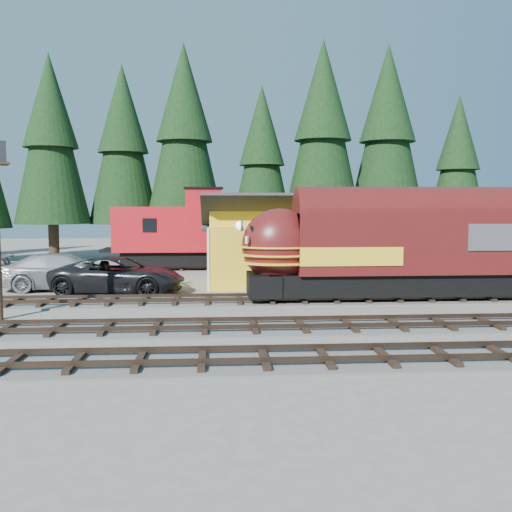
{
  "coord_description": "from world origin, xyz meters",
  "views": [
    {
      "loc": [
        -5.57,
        -22.86,
        4.57
      ],
      "look_at": [
        -3.69,
        4.0,
        2.21
      ],
      "focal_mm": 40.0,
      "sensor_mm": 36.0,
      "label": 1
    }
  ],
  "objects": [
    {
      "name": "pickup_truck_b",
      "position": [
        -13.83,
        8.76,
        1.0
      ],
      "size": [
        7.03,
        3.2,
        2.0
      ],
      "primitive_type": "imported",
      "rotation": [
        0.0,
        0.0,
        1.63
      ],
      "color": "#9EA0A5",
      "rests_on": "ground"
    },
    {
      "name": "conifer_backdrop",
      "position": [
        7.46,
        24.31,
        10.0
      ],
      "size": [
        80.28,
        21.84,
        16.03
      ],
      "color": "black",
      "rests_on": "ground"
    },
    {
      "name": "pickup_truck_a",
      "position": [
        -10.69,
        7.24,
        0.96
      ],
      "size": [
        7.29,
        4.2,
        1.91
      ],
      "primitive_type": "imported",
      "rotation": [
        0.0,
        0.0,
        1.42
      ],
      "color": "black",
      "rests_on": "ground"
    },
    {
      "name": "depot",
      "position": [
        -0.0,
        10.5,
        2.96
      ],
      "size": [
        12.8,
        7.0,
        5.3
      ],
      "color": "gold",
      "rests_on": "ground"
    },
    {
      "name": "caboose",
      "position": [
        -7.42,
        18.0,
        2.7
      ],
      "size": [
        10.51,
        3.05,
        5.47
      ],
      "color": "black",
      "rests_on": "ground"
    },
    {
      "name": "locomotive",
      "position": [
        2.8,
        4.0,
        2.44
      ],
      "size": [
        15.24,
        3.03,
        4.14
      ],
      "color": "black",
      "rests_on": "ground"
    },
    {
      "name": "ground",
      "position": [
        0.0,
        0.0,
        0.0
      ],
      "size": [
        120.0,
        120.0,
        0.0
      ],
      "primitive_type": "plane",
      "color": "#6B665B",
      "rests_on": "ground"
    },
    {
      "name": "track_spur",
      "position": [
        -10.0,
        18.0,
        0.06
      ],
      "size": [
        32.0,
        3.2,
        0.33
      ],
      "color": "#4C4947",
      "rests_on": "ground"
    }
  ]
}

